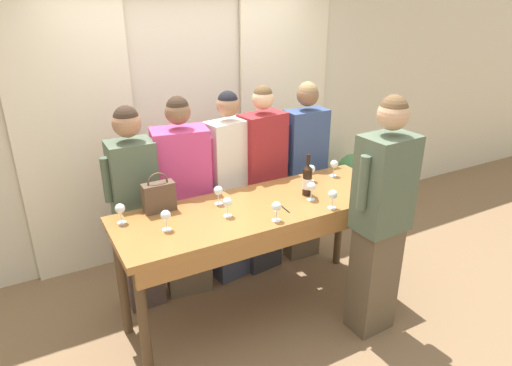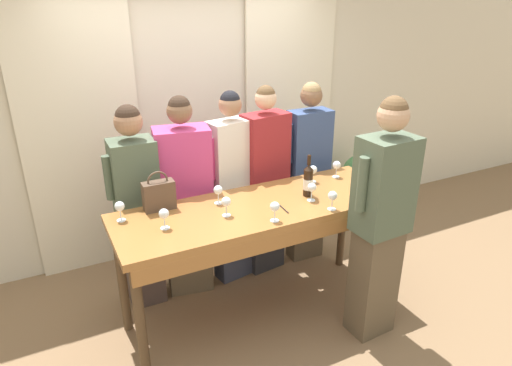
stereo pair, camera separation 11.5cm
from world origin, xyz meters
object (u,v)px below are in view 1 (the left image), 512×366
wine_glass_front_mid (333,195)px  wine_glass_center_left (311,170)px  guest_navy_coat (304,171)px  potted_plant (351,182)px  wine_glass_center_right (120,209)px  wine_glass_back_right (166,216)px  wine_glass_front_left (227,203)px  wine_glass_front_right (218,191)px  wine_glass_back_left (276,207)px  guest_cream_sweater (230,187)px  tasting_bar (262,219)px  guest_striped_shirt (262,181)px  wine_bottle (307,180)px  guest_pink_top (184,200)px  wine_glass_center_mid (311,187)px  host_pouring (381,219)px  wine_glass_back_mid (334,165)px  handbag (159,196)px  guest_olive_jacket (136,208)px

wine_glass_front_mid → wine_glass_center_left: 0.53m
guest_navy_coat → potted_plant: 1.18m
wine_glass_center_right → wine_glass_back_right: bearing=-45.7°
wine_glass_front_left → wine_glass_front_right: (0.03, 0.22, -0.00)m
wine_glass_back_left → wine_glass_front_mid: bearing=-3.7°
guest_cream_sweater → tasting_bar: bearing=-92.6°
wine_glass_front_left → wine_glass_front_mid: bearing=-19.2°
wine_glass_front_mid → wine_glass_back_right: same height
tasting_bar → wine_glass_back_right: 0.78m
guest_striped_shirt → guest_navy_coat: size_ratio=1.01×
wine_bottle → wine_glass_front_left: 0.71m
wine_glass_front_left → potted_plant: wine_glass_front_left is taller
wine_bottle → wine_glass_center_right: 1.42m
tasting_bar → guest_navy_coat: bearing=37.5°
wine_glass_front_left → wine_glass_back_right: size_ratio=1.00×
wine_glass_front_mid → guest_pink_top: size_ratio=0.08×
wine_glass_center_mid → host_pouring: (0.30, -0.45, -0.14)m
wine_glass_back_left → wine_glass_back_mid: size_ratio=1.00×
wine_bottle → wine_glass_back_left: 0.51m
wine_bottle → guest_pink_top: (-0.81, 0.61, -0.24)m
potted_plant → guest_cream_sweater: bearing=-165.8°
wine_bottle → guest_cream_sweater: size_ratio=0.19×
wine_glass_front_right → guest_striped_shirt: bearing=34.5°
wine_bottle → potted_plant: 1.87m
tasting_bar → guest_navy_coat: (0.81, 0.62, 0.03)m
wine_glass_back_right → wine_glass_center_right: bearing=134.3°
guest_pink_top → host_pouring: 1.58m
tasting_bar → handbag: handbag is taller
wine_bottle → guest_striped_shirt: guest_striped_shirt is taller
host_pouring → wine_glass_front_right: bearing=142.6°
wine_glass_back_left → guest_striped_shirt: 0.97m
guest_olive_jacket → guest_pink_top: guest_pink_top is taller
wine_glass_back_right → guest_olive_jacket: size_ratio=0.08×
wine_glass_center_left → wine_glass_center_mid: (-0.21, -0.30, 0.00)m
wine_glass_back_right → guest_olive_jacket: bearing=94.3°
wine_glass_back_right → guest_navy_coat: guest_navy_coat is taller
wine_glass_center_right → guest_navy_coat: size_ratio=0.08×
wine_glass_back_mid → wine_glass_back_right: bearing=-171.6°
wine_glass_front_mid → guest_navy_coat: bearing=67.4°
wine_glass_front_right → guest_olive_jacket: guest_olive_jacket is taller
tasting_bar → wine_bottle: 0.47m
tasting_bar → wine_glass_front_mid: wine_glass_front_mid is taller
wine_glass_back_left → guest_cream_sweater: bearing=86.2°
wine_glass_center_mid → guest_cream_sweater: guest_cream_sweater is taller
guest_olive_jacket → guest_striped_shirt: (1.15, -0.00, 0.01)m
wine_glass_front_mid → wine_glass_back_left: size_ratio=1.00×
wine_glass_back_left → wine_glass_back_right: 0.76m
wine_glass_back_right → potted_plant: wine_glass_back_right is taller
guest_olive_jacket → guest_cream_sweater: bearing=-0.0°
tasting_bar → guest_cream_sweater: size_ratio=1.26×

